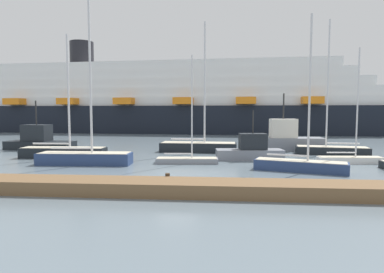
{
  "coord_description": "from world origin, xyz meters",
  "views": [
    {
      "loc": [
        2.66,
        -20.13,
        3.97
      ],
      "look_at": [
        0.0,
        11.03,
        1.53
      ],
      "focal_mm": 31.18,
      "sensor_mm": 36.0,
      "label": 1
    }
  ],
  "objects_px": {
    "cruise_ship": "(162,102)",
    "sailboat_7": "(187,158)",
    "fishing_boat_0": "(39,141)",
    "fishing_boat_2": "(285,139)",
    "sailboat_1": "(332,148)",
    "sailboat_5": "(64,151)",
    "fishing_boat_1": "(250,150)",
    "sailboat_2": "(85,156)",
    "channel_buoy_1": "(265,142)",
    "sailboat_3": "(199,146)",
    "sailboat_0": "(300,163)",
    "sailboat_4": "(351,158)"
  },
  "relations": [
    {
      "from": "sailboat_2",
      "to": "sailboat_5",
      "type": "relative_size",
      "value": 1.17
    },
    {
      "from": "sailboat_4",
      "to": "fishing_boat_1",
      "type": "xyz_separation_m",
      "value": [
        -7.37,
        1.34,
        0.34
      ]
    },
    {
      "from": "sailboat_3",
      "to": "cruise_ship",
      "type": "xyz_separation_m",
      "value": [
        -8.8,
        29.48,
        4.86
      ]
    },
    {
      "from": "sailboat_0",
      "to": "sailboat_2",
      "type": "height_order",
      "value": "sailboat_2"
    },
    {
      "from": "sailboat_2",
      "to": "sailboat_3",
      "type": "height_order",
      "value": "sailboat_3"
    },
    {
      "from": "sailboat_0",
      "to": "fishing_boat_2",
      "type": "bearing_deg",
      "value": 101.92
    },
    {
      "from": "fishing_boat_0",
      "to": "fishing_boat_2",
      "type": "relative_size",
      "value": 0.97
    },
    {
      "from": "cruise_ship",
      "to": "fishing_boat_0",
      "type": "bearing_deg",
      "value": -101.02
    },
    {
      "from": "channel_buoy_1",
      "to": "cruise_ship",
      "type": "xyz_separation_m",
      "value": [
        -15.91,
        23.4,
        5.07
      ]
    },
    {
      "from": "sailboat_5",
      "to": "sailboat_3",
      "type": "bearing_deg",
      "value": 22.93
    },
    {
      "from": "sailboat_0",
      "to": "fishing_boat_0",
      "type": "relative_size",
      "value": 1.41
    },
    {
      "from": "fishing_boat_0",
      "to": "sailboat_7",
      "type": "bearing_deg",
      "value": 159.08
    },
    {
      "from": "sailboat_7",
      "to": "fishing_boat_0",
      "type": "xyz_separation_m",
      "value": [
        -16.03,
        7.71,
        0.53
      ]
    },
    {
      "from": "sailboat_4",
      "to": "sailboat_3",
      "type": "bearing_deg",
      "value": 149.99
    },
    {
      "from": "sailboat_0",
      "to": "sailboat_3",
      "type": "xyz_separation_m",
      "value": [
        -7.31,
        9.71,
        0.09
      ]
    },
    {
      "from": "sailboat_5",
      "to": "fishing_boat_1",
      "type": "xyz_separation_m",
      "value": [
        15.58,
        0.43,
        0.17
      ]
    },
    {
      "from": "fishing_boat_0",
      "to": "cruise_ship",
      "type": "height_order",
      "value": "cruise_ship"
    },
    {
      "from": "fishing_boat_2",
      "to": "sailboat_1",
      "type": "bearing_deg",
      "value": 136.4
    },
    {
      "from": "fishing_boat_1",
      "to": "cruise_ship",
      "type": "height_order",
      "value": "cruise_ship"
    },
    {
      "from": "sailboat_1",
      "to": "sailboat_5",
      "type": "height_order",
      "value": "sailboat_1"
    },
    {
      "from": "fishing_boat_0",
      "to": "cruise_ship",
      "type": "distance_m",
      "value": 30.13
    },
    {
      "from": "sailboat_3",
      "to": "sailboat_7",
      "type": "relative_size",
      "value": 1.52
    },
    {
      "from": "sailboat_4",
      "to": "fishing_boat_0",
      "type": "bearing_deg",
      "value": 163.32
    },
    {
      "from": "sailboat_0",
      "to": "channel_buoy_1",
      "type": "bearing_deg",
      "value": 108.9
    },
    {
      "from": "fishing_boat_2",
      "to": "fishing_boat_1",
      "type": "bearing_deg",
      "value": 57.29
    },
    {
      "from": "sailboat_3",
      "to": "sailboat_5",
      "type": "xyz_separation_m",
      "value": [
        -11.05,
        -5.02,
        -0.02
      ]
    },
    {
      "from": "sailboat_2",
      "to": "sailboat_7",
      "type": "xyz_separation_m",
      "value": [
        7.46,
        1.17,
        -0.25
      ]
    },
    {
      "from": "fishing_boat_2",
      "to": "sailboat_2",
      "type": "bearing_deg",
      "value": 30.49
    },
    {
      "from": "fishing_boat_1",
      "to": "channel_buoy_1",
      "type": "bearing_deg",
      "value": 70.56
    },
    {
      "from": "sailboat_1",
      "to": "sailboat_7",
      "type": "distance_m",
      "value": 13.99
    },
    {
      "from": "sailboat_5",
      "to": "fishing_boat_2",
      "type": "bearing_deg",
      "value": 18.88
    },
    {
      "from": "fishing_boat_0",
      "to": "fishing_boat_2",
      "type": "height_order",
      "value": "fishing_boat_2"
    },
    {
      "from": "sailboat_2",
      "to": "sailboat_3",
      "type": "bearing_deg",
      "value": 44.31
    },
    {
      "from": "sailboat_4",
      "to": "cruise_ship",
      "type": "bearing_deg",
      "value": 116.77
    },
    {
      "from": "channel_buoy_1",
      "to": "cruise_ship",
      "type": "distance_m",
      "value": 28.75
    },
    {
      "from": "sailboat_3",
      "to": "sailboat_5",
      "type": "relative_size",
      "value": 1.2
    },
    {
      "from": "channel_buoy_1",
      "to": "sailboat_5",
      "type": "bearing_deg",
      "value": -148.57
    },
    {
      "from": "channel_buoy_1",
      "to": "sailboat_1",
      "type": "bearing_deg",
      "value": -53.97
    },
    {
      "from": "sailboat_0",
      "to": "sailboat_3",
      "type": "height_order",
      "value": "sailboat_3"
    },
    {
      "from": "cruise_ship",
      "to": "sailboat_3",
      "type": "bearing_deg",
      "value": -69.54
    },
    {
      "from": "sailboat_2",
      "to": "sailboat_7",
      "type": "height_order",
      "value": "sailboat_2"
    },
    {
      "from": "sailboat_1",
      "to": "sailboat_0",
      "type": "bearing_deg",
      "value": 70.86
    },
    {
      "from": "sailboat_7",
      "to": "channel_buoy_1",
      "type": "height_order",
      "value": "sailboat_7"
    },
    {
      "from": "sailboat_3",
      "to": "sailboat_4",
      "type": "relative_size",
      "value": 1.42
    },
    {
      "from": "sailboat_0",
      "to": "fishing_boat_0",
      "type": "bearing_deg",
      "value": 174.52
    },
    {
      "from": "fishing_boat_1",
      "to": "fishing_boat_2",
      "type": "bearing_deg",
      "value": 53.38
    },
    {
      "from": "cruise_ship",
      "to": "sailboat_7",
      "type": "bearing_deg",
      "value": -73.2
    },
    {
      "from": "fishing_boat_1",
      "to": "fishing_boat_2",
      "type": "distance_m",
      "value": 8.01
    },
    {
      "from": "sailboat_5",
      "to": "fishing_boat_0",
      "type": "bearing_deg",
      "value": 131.79
    },
    {
      "from": "sailboat_7",
      "to": "channel_buoy_1",
      "type": "distance_m",
      "value": 15.1
    }
  ]
}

